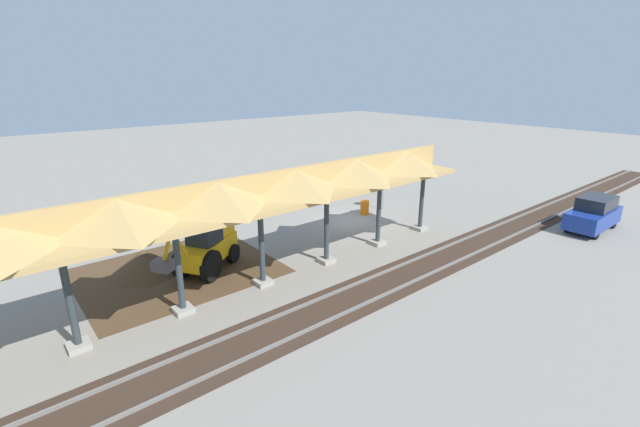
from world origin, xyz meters
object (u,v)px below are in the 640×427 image
object	(u,v)px
stop_sign	(384,184)
traffic_barrel	(365,207)
backhoe	(206,245)
distant_parked_car	(594,214)

from	to	relation	value
stop_sign	traffic_barrel	world-z (taller)	stop_sign
stop_sign	traffic_barrel	xyz separation A→B (m)	(1.76, 0.01, -1.31)
stop_sign	backhoe	bearing A→B (deg)	5.83
distant_parked_car	traffic_barrel	bearing A→B (deg)	-52.40
stop_sign	distant_parked_car	world-z (taller)	stop_sign
stop_sign	backhoe	xyz separation A→B (m)	(13.37, 1.37, -0.49)
stop_sign	traffic_barrel	size ratio (longest dim) A/B	2.70
backhoe	traffic_barrel	size ratio (longest dim) A/B	5.38
backhoe	traffic_barrel	distance (m)	11.73
distant_parked_car	traffic_barrel	world-z (taller)	distant_parked_car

